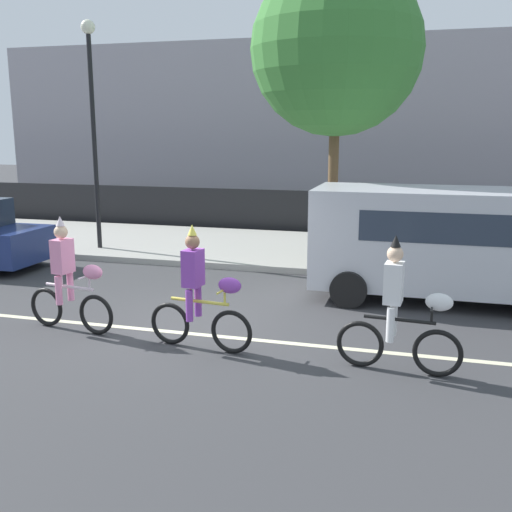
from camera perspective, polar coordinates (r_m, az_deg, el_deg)
The scene contains 11 objects.
ground_plane at distance 10.42m, azimuth -5.25°, elevation -6.51°, with size 80.00×80.00×0.00m, color #38383A.
road_centre_line at distance 9.98m, azimuth -6.27°, elevation -7.35°, with size 36.00×0.14×0.01m, color beige.
sidewalk_curb at distance 16.44m, azimuth 2.81°, elevation 0.66°, with size 60.00×5.00×0.15m, color #9E9B93.
fence_line at distance 19.14m, azimuth 4.77°, elevation 4.13°, with size 40.00×0.08×1.40m, color black.
building_backdrop at distance 27.47m, azimuth 8.09°, elevation 12.01°, with size 28.00×8.00×6.74m, color #99939E.
parade_cyclist_pink at distance 10.33m, azimuth -17.33°, elevation -2.33°, with size 1.71×0.52×1.92m.
parade_cyclist_purple at distance 9.06m, azimuth -5.33°, elevation -3.78°, with size 1.72×0.50×1.92m.
parade_cyclist_zebra at distance 8.41m, azimuth 13.63°, elevation -5.34°, with size 1.72×0.50×1.92m.
parked_van_silver at distance 12.10m, azimuth 17.90°, elevation 1.80°, with size 5.00×2.22×2.18m.
street_lamp_post at distance 16.54m, azimuth -15.35°, elevation 13.95°, with size 0.36×0.36×5.86m.
street_tree_near_lamp at distance 14.46m, azimuth 7.67°, elevation 18.92°, with size 3.92×3.92×6.89m.
Camera 1 is at (3.57, -9.22, 3.29)m, focal length 42.00 mm.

